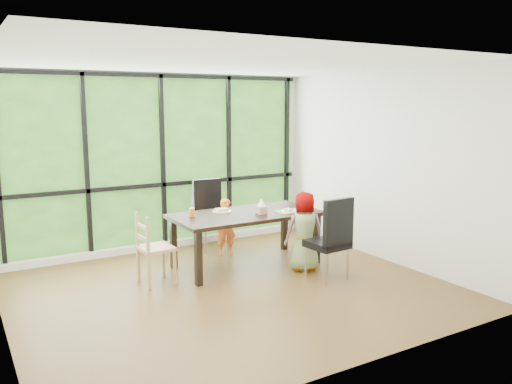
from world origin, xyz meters
TOP-DOWN VIEW (x-y plane):
  - ground at (0.00, 0.00)m, footprint 5.00×5.00m
  - back_wall at (0.00, 2.25)m, footprint 5.00×0.00m
  - foliage_backdrop at (0.00, 2.23)m, footprint 4.80×0.02m
  - window_mullions at (0.00, 2.19)m, footprint 4.80×0.06m
  - window_sill at (0.00, 2.15)m, footprint 4.80×0.12m
  - dining_table at (0.63, 0.71)m, footprint 2.05×1.07m
  - chair_window_leather at (0.58, 1.69)m, footprint 0.49×0.49m
  - chair_interior_leather at (1.25, -0.31)m, footprint 0.49×0.49m
  - chair_end_beech at (-0.70, 0.67)m, footprint 0.42×0.44m
  - child_toddler at (0.63, 1.32)m, footprint 0.36×0.31m
  - child_older at (1.23, 0.13)m, footprint 0.62×0.51m
  - placemat at (1.21, 0.49)m, footprint 0.39×0.28m
  - plate_far at (0.38, 0.95)m, footprint 0.26×0.26m
  - plate_near at (1.18, 0.47)m, footprint 0.22×0.22m
  - orange_cup at (-0.10, 0.89)m, footprint 0.07×0.07m
  - green_cup at (1.48, 0.40)m, footprint 0.07×0.07m
  - white_mug at (1.58, 0.73)m, footprint 0.07×0.07m
  - tissue_box at (0.79, 0.56)m, footprint 0.12×0.12m
  - crepe_rolls_far at (0.38, 0.95)m, footprint 0.20×0.12m
  - crepe_rolls_near at (1.18, 0.47)m, footprint 0.10×0.12m
  - straw_white at (-0.10, 0.89)m, footprint 0.01×0.04m
  - straw_pink at (1.48, 0.40)m, footprint 0.01×0.04m
  - tissue at (0.79, 0.56)m, footprint 0.12×0.12m

SIDE VIEW (x-z plane):
  - ground at x=0.00m, z-range 0.00..0.00m
  - window_sill at x=0.00m, z-range 0.00..0.10m
  - dining_table at x=0.63m, z-range 0.00..0.75m
  - child_toddler at x=0.63m, z-range 0.00..0.85m
  - chair_end_beech at x=-0.70m, z-range 0.00..0.90m
  - chair_window_leather at x=0.58m, z-range 0.00..1.08m
  - chair_interior_leather at x=1.25m, z-range 0.00..1.08m
  - child_older at x=1.23m, z-range 0.00..1.08m
  - placemat at x=1.21m, z-range 0.75..0.76m
  - plate_near at x=1.18m, z-range 0.75..0.76m
  - plate_far at x=0.38m, z-range 0.75..0.77m
  - crepe_rolls_near at x=1.18m, z-range 0.76..0.80m
  - crepe_rolls_far at x=0.38m, z-range 0.77..0.80m
  - white_mug at x=1.58m, z-range 0.75..0.83m
  - tissue_box at x=0.79m, z-range 0.75..0.85m
  - green_cup at x=1.48m, z-range 0.75..0.86m
  - orange_cup at x=-0.10m, z-range 0.75..0.86m
  - straw_pink at x=1.48m, z-range 0.80..1.00m
  - straw_white at x=-0.10m, z-range 0.80..1.00m
  - tissue at x=0.79m, z-range 0.85..0.96m
  - back_wall at x=0.00m, z-range -1.15..3.85m
  - foliage_backdrop at x=0.00m, z-range 0.03..2.67m
  - window_mullions at x=0.00m, z-range 0.03..2.67m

